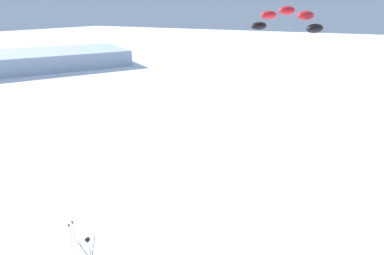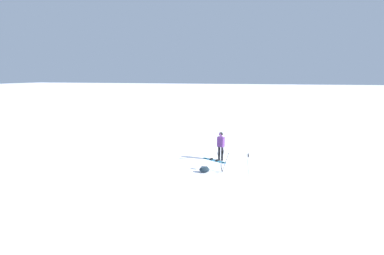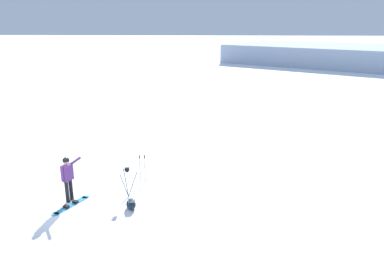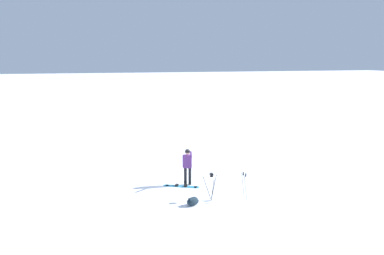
{
  "view_description": "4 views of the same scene",
  "coord_description": "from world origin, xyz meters",
  "views": [
    {
      "loc": [
        6.94,
        -3.41,
        9.79
      ],
      "look_at": [
        1.56,
        6.82,
        4.9
      ],
      "focal_mm": 25.83,
      "sensor_mm": 36.0,
      "label": 1
    },
    {
      "loc": [
        -3.03,
        17.02,
        5.23
      ],
      "look_at": [
        0.37,
        4.02,
        2.75
      ],
      "focal_mm": 26.75,
      "sensor_mm": 36.0,
      "label": 2
    },
    {
      "loc": [
        12.04,
        5.3,
        6.7
      ],
      "look_at": [
        0.7,
        4.78,
        3.33
      ],
      "focal_mm": 34.27,
      "sensor_mm": 36.0,
      "label": 3
    },
    {
      "loc": [
        4.13,
        15.87,
        5.99
      ],
      "look_at": [
        1.02,
        5.55,
        3.93
      ],
      "focal_mm": 33.31,
      "sensor_mm": 36.0,
      "label": 4
    }
  ],
  "objects": [
    {
      "name": "snowboarder",
      "position": [
        -0.41,
        0.04,
        1.1
      ],
      "size": [
        0.47,
        0.77,
        1.82
      ],
      "color": "black",
      "rests_on": "ground_plane"
    },
    {
      "name": "ground_plane",
      "position": [
        0.0,
        0.0,
        0.0
      ],
      "size": [
        300.0,
        300.0,
        0.0
      ],
      "primitive_type": "plane",
      "color": "white"
    },
    {
      "name": "gear_bag_large",
      "position": [
        0.07,
        2.51,
        0.18
      ],
      "size": [
        0.63,
        0.49,
        0.33
      ],
      "color": "#192833",
      "rests_on": "ground_plane"
    },
    {
      "name": "camera_tripod",
      "position": [
        -0.85,
        2.2,
        0.88
      ],
      "size": [
        0.66,
        0.62,
        1.22
      ],
      "color": "#262628",
      "rests_on": "ground_plane"
    },
    {
      "name": "ski_poles",
      "position": [
        -2.24,
        2.53,
        0.8
      ],
      "size": [
        0.21,
        0.25,
        1.21
      ],
      "color": "gray",
      "rests_on": "ground_plane"
    },
    {
      "name": "distant_ridge",
      "position": [
        -44.5,
        27.03,
        1.43
      ],
      "size": [
        32.85,
        39.88,
        2.86
      ],
      "color": "#A7B6CA",
      "rests_on": "ground_plane"
    },
    {
      "name": "snowboard",
      "position": [
        -0.05,
        0.21,
        0.02
      ],
      "size": [
        1.61,
        0.93,
        0.1
      ],
      "color": "teal",
      "rests_on": "ground_plane"
    }
  ]
}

